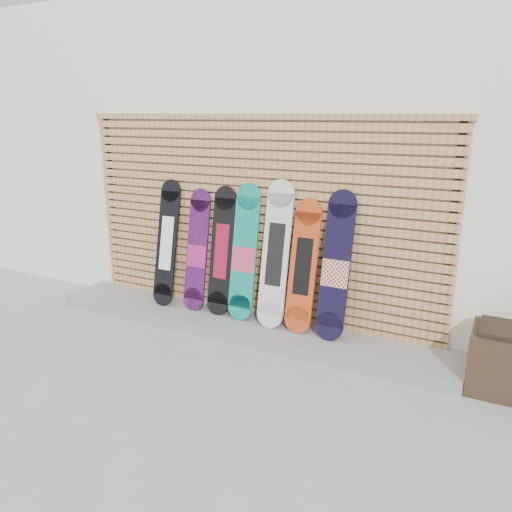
# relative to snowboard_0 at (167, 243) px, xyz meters

# --- Properties ---
(ground) EXTENTS (80.00, 80.00, 0.00)m
(ground) POSITION_rel_snowboard_0_xyz_m (1.18, -0.78, -0.84)
(ground) COLOR gray
(ground) RESTS_ON ground
(building) EXTENTS (12.00, 5.00, 3.60)m
(building) POSITION_rel_snowboard_0_xyz_m (1.68, 2.72, 0.96)
(building) COLOR white
(building) RESTS_ON ground
(concrete_step) EXTENTS (4.60, 0.70, 0.12)m
(concrete_step) POSITION_rel_snowboard_0_xyz_m (1.03, -0.10, -0.78)
(concrete_step) COLOR gray
(concrete_step) RESTS_ON ground
(slat_wall) EXTENTS (4.26, 0.08, 2.29)m
(slat_wall) POSITION_rel_snowboard_0_xyz_m (1.03, 0.19, 0.36)
(slat_wall) COLOR #AF7F49
(slat_wall) RESTS_ON ground
(snowboard_0) EXTENTS (0.27, 0.33, 1.45)m
(snowboard_0) POSITION_rel_snowboard_0_xyz_m (0.00, 0.00, 0.00)
(snowboard_0) COLOR black
(snowboard_0) RESTS_ON concrete_step
(snowboard_1) EXTENTS (0.26, 0.28, 1.37)m
(snowboard_1) POSITION_rel_snowboard_0_xyz_m (0.40, 0.02, -0.05)
(snowboard_1) COLOR black
(snowboard_1) RESTS_ON concrete_step
(snowboard_2) EXTENTS (0.27, 0.27, 1.42)m
(snowboard_2) POSITION_rel_snowboard_0_xyz_m (0.72, 0.03, -0.01)
(snowboard_2) COLOR black
(snowboard_2) RESTS_ON concrete_step
(snowboard_3) EXTENTS (0.29, 0.29, 1.47)m
(snowboard_3) POSITION_rel_snowboard_0_xyz_m (1.02, 0.02, -0.00)
(snowboard_3) COLOR #0D8573
(snowboard_3) RESTS_ON concrete_step
(snowboard_4) EXTENTS (0.29, 0.32, 1.53)m
(snowboard_4) POSITION_rel_snowboard_0_xyz_m (1.39, 0.00, 0.04)
(snowboard_4) COLOR silver
(snowboard_4) RESTS_ON concrete_step
(snowboard_5) EXTENTS (0.28, 0.31, 1.36)m
(snowboard_5) POSITION_rel_snowboard_0_xyz_m (1.70, 0.01, -0.04)
(snowboard_5) COLOR #BA3D13
(snowboard_5) RESTS_ON concrete_step
(snowboard_6) EXTENTS (0.29, 0.33, 1.47)m
(snowboard_6) POSITION_rel_snowboard_0_xyz_m (2.05, -0.00, 0.00)
(snowboard_6) COLOR black
(snowboard_6) RESTS_ON concrete_step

